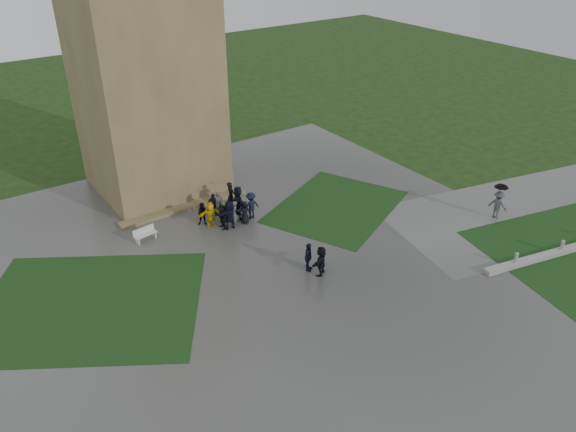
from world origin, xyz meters
TOP-DOWN VIEW (x-y plane):
  - ground at (0.00, 0.00)m, footprint 120.00×120.00m
  - plaza at (0.00, 2.00)m, footprint 34.00×34.00m
  - lawn_inset_left at (-8.50, 4.00)m, footprint 14.10×13.46m
  - lawn_inset_right at (8.50, 5.00)m, footprint 11.12×10.15m
  - tower at (0.00, 15.00)m, footprint 8.00×8.00m
  - tower_plinth at (0.00, 10.60)m, footprint 9.00×0.80m
  - bench at (-3.72, 8.31)m, footprint 1.48×0.65m
  - visitor_cluster at (1.53, 7.51)m, footprint 4.13×3.17m
  - pedestrian_mid at (2.50, 0.10)m, footprint 1.15×1.08m
  - pedestrian_near at (2.83, -0.61)m, footprint 1.68×1.36m
  - pedestrian_path at (16.15, -2.07)m, footprint 0.92×1.32m

SIDE VIEW (x-z plane):
  - ground at x=0.00m, z-range 0.00..0.00m
  - plaza at x=0.00m, z-range 0.00..0.02m
  - lawn_inset_left at x=-8.50m, z-range 0.02..0.03m
  - lawn_inset_right at x=8.50m, z-range 0.02..0.03m
  - tower_plinth at x=0.00m, z-range 0.02..0.24m
  - bench at x=-3.72m, z-range 0.03..0.86m
  - pedestrian_mid at x=2.50m, z-range 0.02..1.74m
  - pedestrian_near at x=2.83m, z-range 0.02..1.76m
  - visitor_cluster at x=1.53m, z-range -0.24..2.32m
  - pedestrian_path at x=16.15m, z-range 0.06..2.47m
  - tower at x=0.00m, z-range 0.00..18.00m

